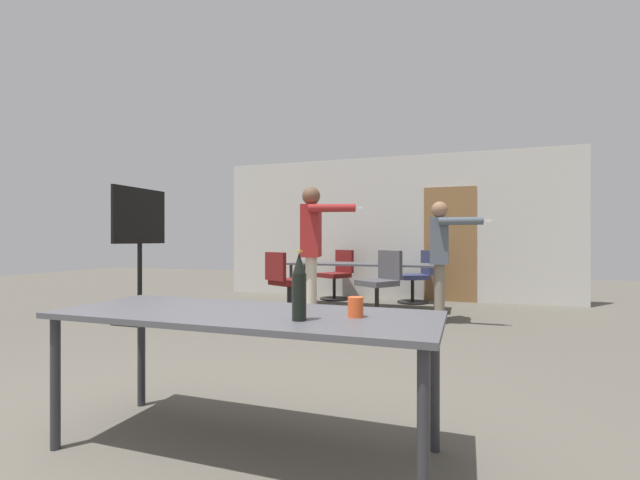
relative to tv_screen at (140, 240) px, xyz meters
name	(u,v)px	position (x,y,z in m)	size (l,w,h in m)	color
back_wall	(390,228)	(2.77, 3.42, 0.23)	(6.58, 0.12, 2.66)	beige
conference_table_near	(244,324)	(3.02, -2.61, -0.44)	(2.01, 0.75, 0.73)	#4C4C51
conference_table_far	(364,267)	(2.56, 2.13, -0.43)	(2.40, 0.73, 0.73)	#4C4C51
tv_screen	(140,240)	(0.00, 0.00, 0.00)	(0.44, 0.94, 1.79)	black
person_center_tall	(312,240)	(2.18, 0.74, 0.00)	(0.89, 0.61, 1.81)	beige
person_near_casual	(441,249)	(3.80, 1.28, -0.13)	(0.74, 0.60, 1.61)	slate
office_chair_side_rolled	(417,279)	(3.30, 3.00, -0.67)	(0.66, 0.63, 0.92)	black
office_chair_far_right	(381,285)	(2.96, 1.48, -0.65)	(0.67, 0.68, 0.95)	black
office_chair_mid_tucked	(337,276)	(1.86, 2.99, -0.68)	(0.65, 0.68, 0.91)	black
office_chair_far_left	(285,284)	(1.53, 1.33, -0.67)	(0.64, 0.67, 0.92)	black
beer_bottle	(299,288)	(3.38, -2.75, -0.22)	(0.07, 0.07, 0.33)	black
drink_cup	(356,307)	(3.61, -2.58, -0.32)	(0.08, 0.08, 0.10)	#E05123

